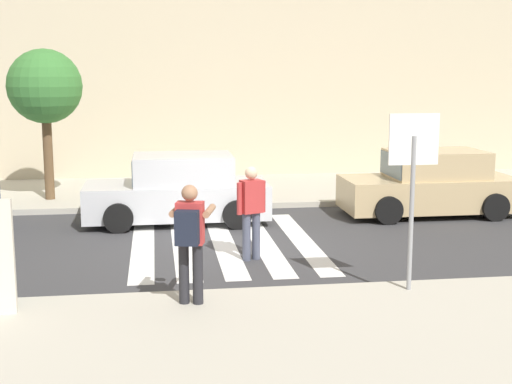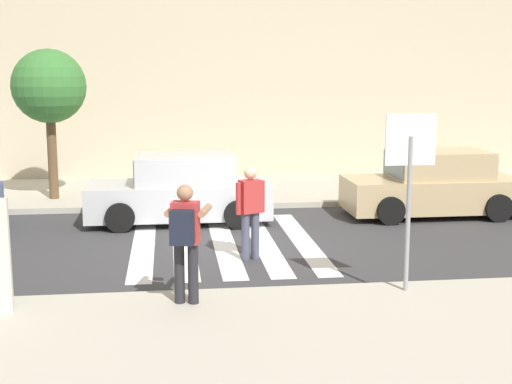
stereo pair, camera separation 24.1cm
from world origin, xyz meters
name	(u,v)px [view 2 (the right image)]	position (x,y,z in m)	size (l,w,h in m)	color
ground_plane	(225,246)	(0.00, 0.00, 0.00)	(120.00, 120.00, 0.00)	#38383A
sidewalk_near	(269,374)	(0.00, -6.20, 0.07)	(60.00, 6.00, 0.14)	#B2AD9E
sidewalk_far	(207,191)	(0.00, 6.00, 0.07)	(60.00, 4.80, 0.14)	#B2AD9E
building_facade_far	(199,56)	(0.00, 10.40, 3.86)	(56.00, 4.00, 7.72)	beige
crosswalk_stripe_0	(143,245)	(-1.60, 0.20, 0.00)	(0.44, 5.20, 0.01)	silver
crosswalk_stripe_1	(184,244)	(-0.80, 0.20, 0.00)	(0.44, 5.20, 0.01)	silver
crosswalk_stripe_2	(224,243)	(0.00, 0.20, 0.00)	(0.44, 5.20, 0.01)	silver
crosswalk_stripe_3	(263,242)	(0.80, 0.20, 0.00)	(0.44, 5.20, 0.01)	silver
crosswalk_stripe_4	(302,241)	(1.60, 0.20, 0.00)	(0.44, 5.20, 0.01)	silver
stop_sign	(410,163)	(2.46, -3.62, 2.09)	(0.76, 0.08, 2.68)	gray
photographer_with_backpack	(185,234)	(-0.86, -3.84, 1.17)	(0.70, 0.92, 1.72)	#232328
pedestrian_crossing	(250,208)	(0.38, -1.10, 0.97)	(0.55, 0.36, 1.72)	#474C60
parked_car_silver	(181,191)	(-0.81, 2.30, 0.73)	(4.10, 1.92, 1.55)	#B7BABF
parked_car_tan	(434,185)	(5.15, 2.30, 0.73)	(4.10, 1.92, 1.55)	tan
street_tree_west	(49,87)	(-4.02, 4.94, 2.98)	(1.87, 1.87, 3.81)	brown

